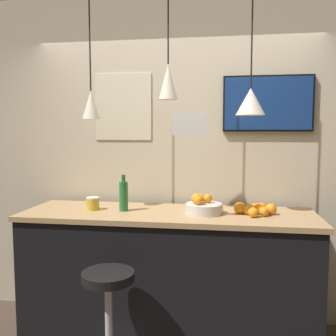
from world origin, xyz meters
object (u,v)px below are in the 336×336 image
spread_jar (93,203)px  mounted_tv (268,103)px  bar_stool (109,308)px  juice_bottle (124,196)px  fruit_bowl (203,207)px

spread_jar → mounted_tv: size_ratio=0.14×
bar_stool → spread_jar: (-0.31, 0.58, 0.58)m
bar_stool → spread_jar: 0.88m
spread_jar → juice_bottle: bearing=0.0°
mounted_tv → fruit_bowl: bearing=-140.3°
fruit_bowl → spread_jar: (-0.90, -0.00, -0.00)m
bar_stool → spread_jar: bearing=118.1°
bar_stool → juice_bottle: 0.87m
bar_stool → mounted_tv: size_ratio=1.02×
bar_stool → mounted_tv: bearing=42.4°
mounted_tv → juice_bottle: bearing=-159.7°
fruit_bowl → spread_jar: 0.90m
spread_jar → mounted_tv: (1.41, 0.42, 0.82)m
juice_bottle → mounted_tv: (1.15, 0.42, 0.75)m
spread_jar → mounted_tv: 1.68m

